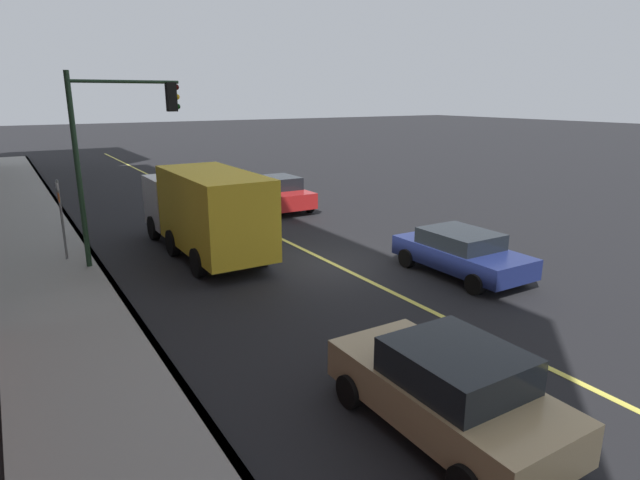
{
  "coord_description": "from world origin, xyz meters",
  "views": [
    {
      "loc": [
        -13.87,
        9.0,
        5.34
      ],
      "look_at": [
        -2.04,
        1.74,
        1.54
      ],
      "focal_mm": 29.69,
      "sensor_mm": 36.0,
      "label": 1
    }
  ],
  "objects_px": {
    "car_navy": "(461,252)",
    "truck_yellow": "(205,209)",
    "street_sign_post": "(61,215)",
    "car_red": "(278,193)",
    "car_tan": "(448,389)",
    "traffic_light_mast": "(116,138)"
  },
  "relations": [
    {
      "from": "car_navy",
      "to": "truck_yellow",
      "type": "xyz_separation_m",
      "value": [
        6.21,
        5.87,
        0.87
      ]
    },
    {
      "from": "truck_yellow",
      "to": "street_sign_post",
      "type": "bearing_deg",
      "value": 72.22
    },
    {
      "from": "street_sign_post",
      "to": "car_red",
      "type": "bearing_deg",
      "value": -67.94
    },
    {
      "from": "car_tan",
      "to": "traffic_light_mast",
      "type": "distance_m",
      "value": 12.63
    },
    {
      "from": "car_tan",
      "to": "traffic_light_mast",
      "type": "bearing_deg",
      "value": 11.46
    },
    {
      "from": "car_tan",
      "to": "truck_yellow",
      "type": "distance_m",
      "value": 11.82
    },
    {
      "from": "traffic_light_mast",
      "to": "street_sign_post",
      "type": "distance_m",
      "value": 3.23
    },
    {
      "from": "car_red",
      "to": "car_tan",
      "type": "xyz_separation_m",
      "value": [
        -17.15,
        5.71,
        -0.01
      ]
    },
    {
      "from": "car_navy",
      "to": "truck_yellow",
      "type": "relative_size",
      "value": 0.58
    },
    {
      "from": "street_sign_post",
      "to": "car_navy",
      "type": "bearing_deg",
      "value": -126.72
    },
    {
      "from": "traffic_light_mast",
      "to": "street_sign_post",
      "type": "height_order",
      "value": "traffic_light_mast"
    },
    {
      "from": "traffic_light_mast",
      "to": "street_sign_post",
      "type": "xyz_separation_m",
      "value": [
        1.22,
        1.69,
        -2.46
      ]
    },
    {
      "from": "car_navy",
      "to": "street_sign_post",
      "type": "relative_size",
      "value": 1.57
    },
    {
      "from": "car_tan",
      "to": "traffic_light_mast",
      "type": "relative_size",
      "value": 0.69
    },
    {
      "from": "car_red",
      "to": "car_tan",
      "type": "bearing_deg",
      "value": 161.58
    },
    {
      "from": "traffic_light_mast",
      "to": "street_sign_post",
      "type": "relative_size",
      "value": 2.19
    },
    {
      "from": "car_tan",
      "to": "street_sign_post",
      "type": "bearing_deg",
      "value": 17.35
    },
    {
      "from": "car_navy",
      "to": "street_sign_post",
      "type": "xyz_separation_m",
      "value": [
        7.6,
        10.18,
        0.91
      ]
    },
    {
      "from": "traffic_light_mast",
      "to": "street_sign_post",
      "type": "bearing_deg",
      "value": 54.18
    },
    {
      "from": "car_red",
      "to": "truck_yellow",
      "type": "bearing_deg",
      "value": 134.22
    },
    {
      "from": "truck_yellow",
      "to": "car_navy",
      "type": "bearing_deg",
      "value": -136.63
    },
    {
      "from": "car_red",
      "to": "car_tan",
      "type": "height_order",
      "value": "car_red"
    }
  ]
}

